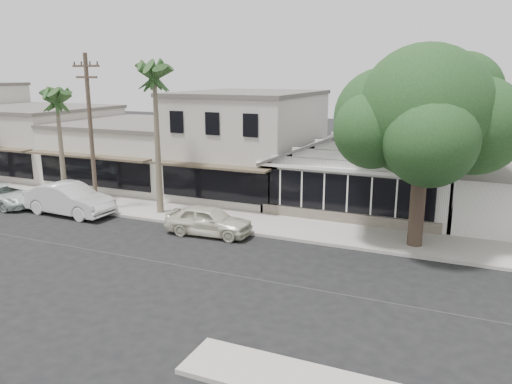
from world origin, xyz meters
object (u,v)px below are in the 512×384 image
at_px(car_1, 69,199).
at_px(car_2, 5,196).
at_px(shade_tree, 423,116).
at_px(car_0, 209,220).
at_px(utility_pole, 91,130).

bearing_deg(car_1, car_2, 93.90).
xyz_separation_m(car_2, shade_tree, (23.70, 2.55, 5.42)).
height_order(car_2, shade_tree, shade_tree).
distance_m(car_0, shade_tree, 11.27).
height_order(car_1, car_2, car_1).
bearing_deg(utility_pole, car_2, -169.09).
bearing_deg(car_2, shade_tree, -76.89).
height_order(car_0, car_1, car_1).
distance_m(car_0, car_2, 14.07).
xyz_separation_m(utility_pole, car_2, (-6.03, -1.16, -4.13)).
distance_m(car_2, shade_tree, 24.44).
relative_size(utility_pole, shade_tree, 0.97).
bearing_deg(car_2, utility_pole, -72.12).
relative_size(car_1, shade_tree, 0.59).
relative_size(car_0, shade_tree, 0.48).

